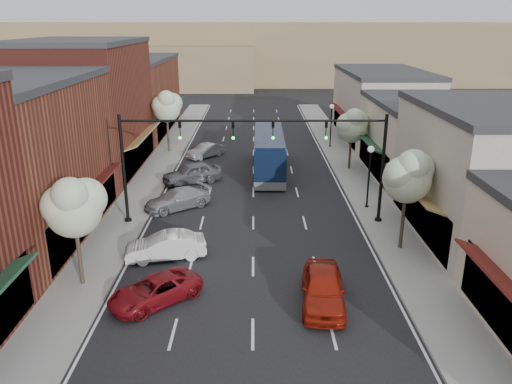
{
  "coord_description": "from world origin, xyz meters",
  "views": [
    {
      "loc": [
        0.07,
        -21.58,
        12.24
      ],
      "look_at": [
        0.18,
        7.68,
        2.2
      ],
      "focal_mm": 35.0,
      "sensor_mm": 36.0,
      "label": 1
    }
  ],
  "objects_px": {
    "red_hatchback": "(323,288)",
    "parked_car_d": "(192,173)",
    "signal_mast_left": "(161,153)",
    "parked_car_a": "(155,290)",
    "tree_left_near": "(74,205)",
    "parked_car_c": "(177,199)",
    "lamp_post_far": "(331,119)",
    "parked_car_b": "(165,246)",
    "lamp_post_near": "(370,167)",
    "parked_car_e": "(205,151)",
    "signal_mast_right": "(345,153)",
    "coach_bus": "(269,152)",
    "tree_left_far": "(167,106)",
    "tree_right_near": "(409,175)",
    "tree_right_far": "(352,125)"
  },
  "relations": [
    {
      "from": "red_hatchback",
      "to": "parked_car_d",
      "type": "relative_size",
      "value": 1.01
    },
    {
      "from": "signal_mast_left",
      "to": "parked_car_a",
      "type": "distance_m",
      "value": 10.39
    },
    {
      "from": "tree_left_near",
      "to": "parked_car_c",
      "type": "bearing_deg",
      "value": 74.15
    },
    {
      "from": "lamp_post_far",
      "to": "parked_car_b",
      "type": "relative_size",
      "value": 1.03
    },
    {
      "from": "parked_car_b",
      "to": "parked_car_c",
      "type": "relative_size",
      "value": 0.92
    },
    {
      "from": "lamp_post_near",
      "to": "parked_car_e",
      "type": "relative_size",
      "value": 1.14
    },
    {
      "from": "signal_mast_right",
      "to": "coach_bus",
      "type": "bearing_deg",
      "value": 110.66
    },
    {
      "from": "tree_left_near",
      "to": "parked_car_c",
      "type": "relative_size",
      "value": 1.21
    },
    {
      "from": "tree_left_far",
      "to": "parked_car_b",
      "type": "xyz_separation_m",
      "value": [
        3.51,
        -22.96,
        -3.89
      ]
    },
    {
      "from": "parked_car_d",
      "to": "tree_left_far",
      "type": "bearing_deg",
      "value": 172.21
    },
    {
      "from": "signal_mast_left",
      "to": "red_hatchback",
      "type": "bearing_deg",
      "value": -47.73
    },
    {
      "from": "tree_left_far",
      "to": "red_hatchback",
      "type": "distance_m",
      "value": 30.13
    },
    {
      "from": "tree_right_near",
      "to": "parked_car_b",
      "type": "bearing_deg",
      "value": -175.82
    },
    {
      "from": "lamp_post_far",
      "to": "parked_car_a",
      "type": "bearing_deg",
      "value": -112.6
    },
    {
      "from": "lamp_post_near",
      "to": "lamp_post_far",
      "type": "distance_m",
      "value": 17.5
    },
    {
      "from": "lamp_post_far",
      "to": "signal_mast_right",
      "type": "bearing_deg",
      "value": -96.22
    },
    {
      "from": "coach_bus",
      "to": "parked_car_e",
      "type": "xyz_separation_m",
      "value": [
        -5.87,
        4.86,
        -1.15
      ]
    },
    {
      "from": "signal_mast_right",
      "to": "red_hatchback",
      "type": "relative_size",
      "value": 1.73
    },
    {
      "from": "tree_left_near",
      "to": "parked_car_d",
      "type": "xyz_separation_m",
      "value": [
        3.35,
        16.48,
        -3.42
      ]
    },
    {
      "from": "parked_car_a",
      "to": "lamp_post_far",
      "type": "bearing_deg",
      "value": 115.42
    },
    {
      "from": "signal_mast_left",
      "to": "tree_right_near",
      "type": "bearing_deg",
      "value": -16.19
    },
    {
      "from": "tree_right_far",
      "to": "tree_left_far",
      "type": "height_order",
      "value": "tree_left_far"
    },
    {
      "from": "tree_right_far",
      "to": "signal_mast_left",
      "type": "bearing_deg",
      "value": -139.46
    },
    {
      "from": "tree_right_near",
      "to": "parked_car_c",
      "type": "bearing_deg",
      "value": 153.77
    },
    {
      "from": "lamp_post_far",
      "to": "parked_car_a",
      "type": "xyz_separation_m",
      "value": [
        -12.28,
        -29.51,
        -2.4
      ]
    },
    {
      "from": "tree_left_near",
      "to": "parked_car_b",
      "type": "xyz_separation_m",
      "value": [
        3.51,
        3.04,
        -3.51
      ]
    },
    {
      "from": "tree_left_near",
      "to": "parked_car_e",
      "type": "relative_size",
      "value": 1.46
    },
    {
      "from": "parked_car_b",
      "to": "tree_right_far",
      "type": "bearing_deg",
      "value": 129.39
    },
    {
      "from": "coach_bus",
      "to": "parked_car_d",
      "type": "xyz_separation_m",
      "value": [
        -6.22,
        -3.0,
        -0.99
      ]
    },
    {
      "from": "lamp_post_far",
      "to": "red_hatchback",
      "type": "xyz_separation_m",
      "value": [
        -4.63,
        -29.68,
        -2.2
      ]
    },
    {
      "from": "signal_mast_left",
      "to": "parked_car_e",
      "type": "relative_size",
      "value": 2.11
    },
    {
      "from": "tree_right_far",
      "to": "parked_car_e",
      "type": "bearing_deg",
      "value": 161.43
    },
    {
      "from": "parked_car_c",
      "to": "tree_left_near",
      "type": "bearing_deg",
      "value": -52.35
    },
    {
      "from": "parked_car_e",
      "to": "parked_car_d",
      "type": "bearing_deg",
      "value": -49.69
    },
    {
      "from": "signal_mast_right",
      "to": "tree_left_far",
      "type": "distance_m",
      "value": 22.68
    },
    {
      "from": "signal_mast_right",
      "to": "red_hatchback",
      "type": "bearing_deg",
      "value": -104.19
    },
    {
      "from": "parked_car_a",
      "to": "parked_car_e",
      "type": "height_order",
      "value": "parked_car_e"
    },
    {
      "from": "parked_car_e",
      "to": "signal_mast_left",
      "type": "bearing_deg",
      "value": -50.91
    },
    {
      "from": "parked_car_a",
      "to": "lamp_post_near",
      "type": "bearing_deg",
      "value": 92.38
    },
    {
      "from": "lamp_post_near",
      "to": "parked_car_b",
      "type": "distance_m",
      "value": 14.8
    },
    {
      "from": "tree_left_far",
      "to": "parked_car_c",
      "type": "bearing_deg",
      "value": -78.79
    },
    {
      "from": "tree_left_near",
      "to": "parked_car_d",
      "type": "height_order",
      "value": "tree_left_near"
    },
    {
      "from": "parked_car_e",
      "to": "parked_car_c",
      "type": "bearing_deg",
      "value": -49.95
    },
    {
      "from": "parked_car_b",
      "to": "parked_car_a",
      "type": "bearing_deg",
      "value": -9.62
    },
    {
      "from": "tree_right_near",
      "to": "lamp_post_near",
      "type": "bearing_deg",
      "value": 94.77
    },
    {
      "from": "red_hatchback",
      "to": "parked_car_a",
      "type": "xyz_separation_m",
      "value": [
        -7.66,
        0.17,
        -0.2
      ]
    },
    {
      "from": "tree_left_near",
      "to": "parked_car_a",
      "type": "xyz_separation_m",
      "value": [
        3.77,
        -1.46,
        -3.62
      ]
    },
    {
      "from": "tree_right_far",
      "to": "lamp_post_far",
      "type": "height_order",
      "value": "tree_right_far"
    },
    {
      "from": "parked_car_c",
      "to": "parked_car_e",
      "type": "distance_m",
      "value": 13.67
    },
    {
      "from": "coach_bus",
      "to": "parked_car_c",
      "type": "height_order",
      "value": "coach_bus"
    }
  ]
}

